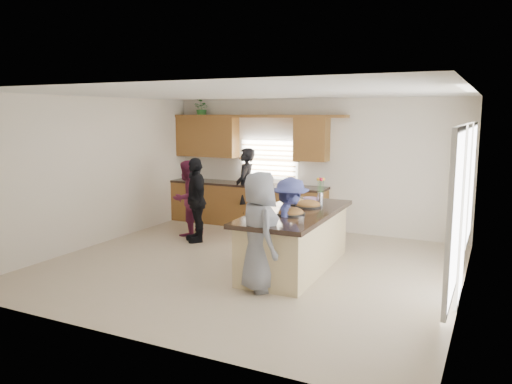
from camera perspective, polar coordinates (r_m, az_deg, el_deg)
The scene contains 18 objects.
floor at distance 8.32m, azimuth -0.84°, elevation -8.42°, with size 6.50×6.50×0.00m, color tan.
room_shell at distance 7.96m, azimuth -0.87°, elevation 4.75°, with size 6.52×6.02×2.81m.
back_cabinetry at distance 11.15m, azimuth -1.23°, elevation 0.84°, with size 4.08×0.66×2.46m.
right_wall_glazing at distance 7.05m, azimuth 22.64°, elevation -1.06°, with size 0.06×4.00×2.25m.
island at distance 8.09m, azimuth 4.53°, elevation -5.63°, with size 1.21×2.73×0.95m.
platter_front at distance 7.68m, azimuth 4.00°, elevation -2.38°, with size 0.44×0.44×0.18m.
platter_mid at distance 8.34m, azimuth 6.01°, elevation -1.50°, with size 0.45×0.45×0.18m.
platter_back at distance 8.54m, azimuth 4.62°, elevation -1.24°, with size 0.37×0.37×0.15m.
salad_bowl at distance 7.04m, azimuth 0.70°, elevation -2.87°, with size 0.34×0.34×0.16m.
clear_cup at distance 7.06m, azimuth 5.20°, elevation -3.24°, with size 0.08×0.08×0.09m, color white.
plate_stack at distance 8.97m, azimuth 6.19°, elevation -0.78°, with size 0.24×0.24×0.05m, color #B98AC9.
flower_vase at distance 8.92m, azimuth 7.39°, elevation 0.47°, with size 0.14×0.14×0.41m.
potted_plant at distance 11.69m, azimuth -6.17°, elevation 9.49°, with size 0.37×0.32×0.41m, color #2C702E.
woman_left_back at distance 11.01m, azimuth -1.19°, elevation 0.52°, with size 0.64×0.42×1.74m, color black.
woman_left_mid at distance 10.30m, azimuth -7.89°, elevation -0.70°, with size 0.75×0.59×1.55m, color maroon.
woman_left_front at distance 9.79m, azimuth -6.87°, elevation -0.88°, with size 0.97×0.40×1.65m, color black.
woman_right_back at distance 7.74m, azimuth 3.91°, elevation -3.91°, with size 0.98×0.57×1.52m, color #3B4180.
woman_right_front at distance 7.01m, azimuth 0.40°, elevation -4.53°, with size 0.83×0.54×1.70m, color slate.
Camera 1 is at (3.60, -7.08, 2.48)m, focal length 35.00 mm.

